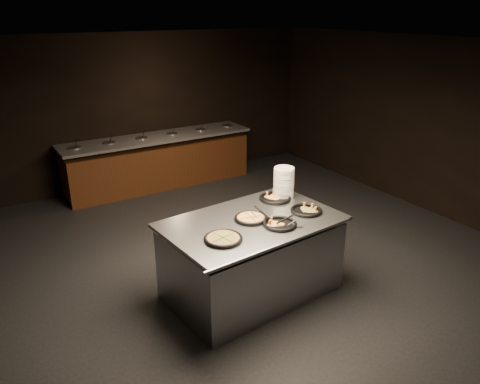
{
  "coord_description": "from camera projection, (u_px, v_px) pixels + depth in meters",
  "views": [
    {
      "loc": [
        -3.24,
        -4.69,
        3.31
      ],
      "look_at": [
        -0.15,
        0.3,
        0.99
      ],
      "focal_mm": 35.0,
      "sensor_mm": 36.0,
      "label": 1
    }
  ],
  "objects": [
    {
      "name": "salad_bar",
      "position": [
        159.0,
        164.0,
        9.17
      ],
      "size": [
        3.7,
        0.83,
        1.18
      ],
      "color": "#5A2915",
      "rests_on": "ground"
    },
    {
      "name": "pan_veggie_whole",
      "position": [
        223.0,
        238.0,
        5.01
      ],
      "size": [
        0.42,
        0.42,
        0.04
      ],
      "rotation": [
        0.0,
        0.0,
        0.21
      ],
      "color": "black",
      "rests_on": "serving_counter"
    },
    {
      "name": "plate_stack",
      "position": [
        284.0,
        182.0,
        6.11
      ],
      "size": [
        0.27,
        0.27,
        0.39
      ],
      "primitive_type": "cylinder",
      "color": "white",
      "rests_on": "serving_counter"
    },
    {
      "name": "pan_cheese_slices_a",
      "position": [
        275.0,
        198.0,
        6.07
      ],
      "size": [
        0.41,
        0.41,
        0.04
      ],
      "rotation": [
        0.0,
        0.0,
        1.13
      ],
      "color": "black",
      "rests_on": "serving_counter"
    },
    {
      "name": "pan_cheese_slices_b",
      "position": [
        280.0,
        224.0,
        5.35
      ],
      "size": [
        0.39,
        0.39,
        0.04
      ],
      "rotation": [
        0.0,
        0.0,
        1.92
      ],
      "color": "black",
      "rests_on": "serving_counter"
    },
    {
      "name": "pan_cheese_whole",
      "position": [
        251.0,
        218.0,
        5.49
      ],
      "size": [
        0.39,
        0.39,
        0.04
      ],
      "rotation": [
        0.0,
        0.0,
        -0.15
      ],
      "color": "black",
      "rests_on": "serving_counter"
    },
    {
      "name": "room",
      "position": [
        263.0,
        163.0,
        5.98
      ],
      "size": [
        7.02,
        8.02,
        2.92
      ],
      "color": "black",
      "rests_on": "ground"
    },
    {
      "name": "server_right",
      "position": [
        289.0,
        221.0,
        5.29
      ],
      "size": [
        0.29,
        0.19,
        0.15
      ],
      "rotation": [
        0.0,
        0.0,
        -0.46
      ],
      "color": "silver",
      "rests_on": "serving_counter"
    },
    {
      "name": "server_left",
      "position": [
        258.0,
        214.0,
        5.46
      ],
      "size": [
        0.24,
        0.31,
        0.17
      ],
      "rotation": [
        0.0,
        0.0,
        2.24
      ],
      "color": "silver",
      "rests_on": "serving_counter"
    },
    {
      "name": "serving_counter",
      "position": [
        252.0,
        259.0,
        5.67
      ],
      "size": [
        2.15,
        1.48,
        0.99
      ],
      "rotation": [
        0.0,
        0.0,
        0.09
      ],
      "color": "silver",
      "rests_on": "ground"
    },
    {
      "name": "pan_veggie_slices",
      "position": [
        306.0,
        210.0,
        5.7
      ],
      "size": [
        0.39,
        0.39,
        0.04
      ],
      "rotation": [
        0.0,
        0.0,
        -0.71
      ],
      "color": "black",
      "rests_on": "serving_counter"
    }
  ]
}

